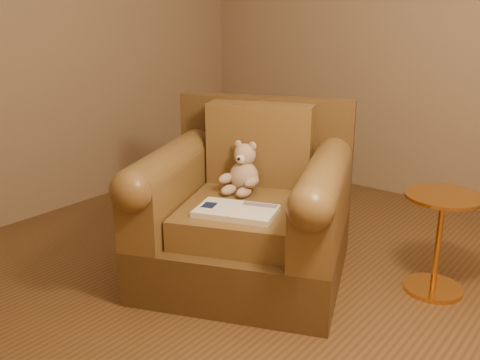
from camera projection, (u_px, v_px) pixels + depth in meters
The scene contains 5 objects.
floor at pixel (265, 284), 3.07m from camera, with size 4.00×4.00×0.00m, color brown.
armchair at pixel (248, 212), 3.11m from camera, with size 1.42×1.39×0.99m.
teddy_bear at pixel (243, 173), 3.14m from camera, with size 0.22×0.26×0.31m.
guidebook at pixel (236, 211), 2.82m from camera, with size 0.48×0.38×0.03m.
side_table at pixel (439, 240), 2.91m from camera, with size 0.41×0.41×0.57m.
Camera 1 is at (1.58, -2.24, 1.51)m, focal length 40.00 mm.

